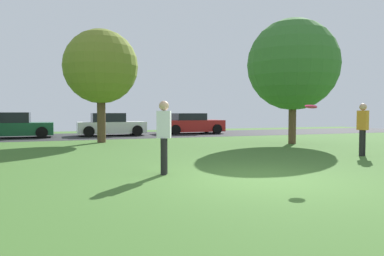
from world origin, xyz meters
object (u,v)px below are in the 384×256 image
Objects in this scene: person_thrower at (164,134)px; parked_car_white at (111,125)px; maple_tree_far at (101,67)px; maple_tree_near at (293,65)px; parked_car_green at (14,126)px; person_bystander at (363,127)px; frisbee_disc at (311,107)px; parked_car_red at (191,124)px.

person_thrower reaches higher than parked_car_white.
maple_tree_near is at bearing -24.26° from maple_tree_far.
parked_car_green is at bearing -178.35° from parked_car_white.
person_thrower is 7.35m from person_bystander.
frisbee_disc is 16.34m from parked_car_white.
frisbee_disc is (-4.16, -2.65, 0.62)m from person_bystander.
person_thrower is 16.18m from parked_car_red.
maple_tree_near is at bearing -28.99° from person_bystander.
parked_car_green is at bearing 19.82° from person_bystander.
person_bystander is at bearing 32.48° from frisbee_disc.
maple_tree_far reaches higher than person_bystander.
person_bystander is at bearing -48.07° from maple_tree_far.
maple_tree_far is at bearing -102.49° from parked_car_white.
maple_tree_far reaches higher than parked_car_white.
frisbee_disc is at bearing -64.20° from parked_car_green.
maple_tree_far is 10.08m from person_thrower.
person_bystander is 0.43× the size of parked_car_green.
person_thrower is 14.75m from parked_car_white.
person_thrower is 0.43× the size of parked_car_green.
person_thrower is 4.70× the size of frisbee_disc.
maple_tree_near is at bearing 62.20° from person_thrower.
parked_car_green is at bearing 132.35° from person_thrower.
person_bystander is (-0.59, -4.78, -2.65)m from maple_tree_near.
maple_tree_far is at bearing 20.02° from person_bystander.
person_thrower reaches higher than parked_car_red.
person_bystander is (7.24, 1.24, 0.01)m from person_thrower.
maple_tree_far is at bearing 116.88° from person_thrower.
frisbee_disc is (-4.76, -7.43, -2.03)m from maple_tree_near.
maple_tree_far is at bearing 155.74° from maple_tree_near.
parked_car_green is 10.77m from parked_car_red.
frisbee_disc is 16.70m from parked_car_red.
person_bystander is at bearing -97.08° from maple_tree_near.
parked_car_white is (-6.51, 13.49, -0.34)m from person_bystander.
maple_tree_near reaches higher than maple_tree_far.
parked_car_green is 5.38m from parked_car_white.
parked_car_green reaches higher than parked_car_red.
maple_tree_near reaches higher than person_thrower.
person_thrower is 0.99× the size of person_bystander.
frisbee_disc is (3.45, -11.13, -2.01)m from maple_tree_far.
maple_tree_near is 1.06× the size of maple_tree_far.
maple_tree_near is 1.39× the size of parked_car_red.
maple_tree_far reaches higher than person_thrower.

